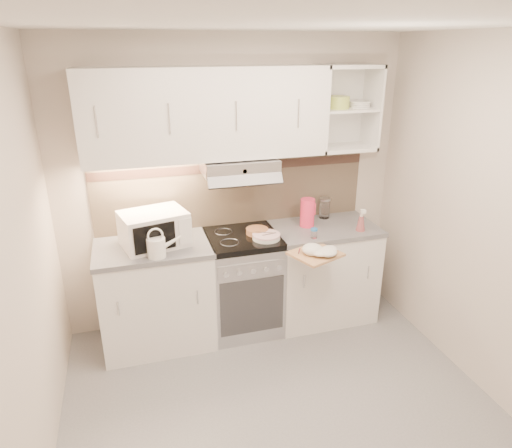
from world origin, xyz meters
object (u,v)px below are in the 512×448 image
electric_range (243,282)px  glass_jar (325,208)px  plate_stack (266,236)px  pink_pitcher (307,213)px  spray_bottle (361,222)px  microwave (154,229)px  cutting_board (316,254)px  watering_can (157,246)px

electric_range → glass_jar: bearing=13.2°
electric_range → plate_stack: size_ratio=3.89×
plate_stack → pink_pitcher: (0.43, 0.17, 0.10)m
plate_stack → spray_bottle: size_ratio=1.11×
pink_pitcher → spray_bottle: 0.47m
microwave → pink_pitcher: bearing=-12.1°
microwave → cutting_board: size_ratio=1.61×
microwave → glass_jar: bearing=-7.0°
watering_can → glass_jar: watering_can is taller
watering_can → spray_bottle: size_ratio=1.32×
spray_bottle → cutting_board: size_ratio=0.59×
glass_jar → cutting_board: 0.76m
pink_pitcher → spray_bottle: bearing=-29.0°
plate_stack → glass_jar: size_ratio=1.22×
watering_can → electric_range: bearing=11.4°
plate_stack → spray_bottle: 0.84m
plate_stack → cutting_board: size_ratio=0.66×
electric_range → glass_jar: glass_jar is taller
microwave → watering_can: (0.00, -0.22, -0.06)m
spray_bottle → cutting_board: (-0.53, -0.27, -0.11)m
pink_pitcher → microwave: bearing=-177.5°
electric_range → watering_can: size_ratio=3.27×
glass_jar → spray_bottle: spray_bottle is taller
plate_stack → cutting_board: 0.45m
electric_range → spray_bottle: spray_bottle is taller
glass_jar → cutting_board: bearing=-119.1°
electric_range → plate_stack: (0.17, -0.13, 0.47)m
plate_stack → glass_jar: bearing=25.9°
plate_stack → cutting_board: plate_stack is taller
microwave → plate_stack: size_ratio=2.45×
microwave → watering_can: microwave is taller
electric_range → pink_pitcher: pink_pitcher is taller
watering_can → cutting_board: watering_can is taller
plate_stack → electric_range: bearing=143.4°
glass_jar → electric_range: bearing=-166.8°
cutting_board → plate_stack: bearing=111.0°
watering_can → glass_jar: (1.56, 0.42, 0.01)m
electric_range → microwave: size_ratio=1.59×
cutting_board → glass_jar: bearing=39.4°
microwave → pink_pitcher: microwave is taller
microwave → cutting_board: bearing=-35.0°
electric_range → glass_jar: 1.02m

